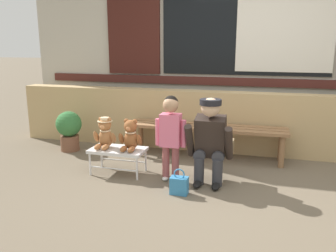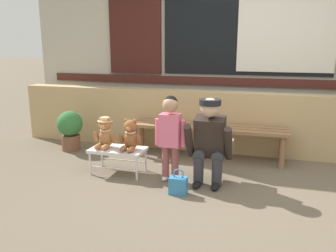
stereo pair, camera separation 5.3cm
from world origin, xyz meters
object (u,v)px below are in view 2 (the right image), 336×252
teddy_bear_plain (130,136)px  potted_plant (70,128)px  teddy_bear_with_hat (105,133)px  handbag_on_ground (178,185)px  adult_crouching (211,140)px  small_display_bench (118,151)px  wooden_bench_long (206,131)px  child_standing (170,129)px

teddy_bear_plain → potted_plant: size_ratio=0.64×
teddy_bear_with_hat → handbag_on_ground: 1.13m
teddy_bear_with_hat → adult_crouching: (1.25, 0.01, 0.01)m
small_display_bench → adult_crouching: bearing=0.5°
teddy_bear_plain → wooden_bench_long: bearing=49.2°
teddy_bear_plain → child_standing: (0.50, -0.05, 0.13)m
teddy_bear_with_hat → small_display_bench: bearing=-0.8°
wooden_bench_long → handbag_on_ground: (-0.06, -1.24, -0.28)m
teddy_bear_with_hat → teddy_bear_plain: size_ratio=1.00×
child_standing → adult_crouching: size_ratio=1.01×
child_standing → wooden_bench_long: bearing=75.2°
adult_crouching → wooden_bench_long: bearing=103.1°
small_display_bench → child_standing: size_ratio=0.67×
wooden_bench_long → small_display_bench: 1.24m
teddy_bear_plain → small_display_bench: bearing=-179.5°
child_standing → handbag_on_ground: (0.18, -0.33, -0.50)m
potted_plant → teddy_bear_plain: bearing=-28.5°
teddy_bear_with_hat → potted_plant: bearing=143.5°
teddy_bear_plain → adult_crouching: bearing=0.5°
small_display_bench → child_standing: 0.73m
potted_plant → wooden_bench_long: bearing=6.0°
small_display_bench → child_standing: child_standing is taller
potted_plant → handbag_on_ground: bearing=-29.0°
teddy_bear_plain → handbag_on_ground: teddy_bear_plain is taller
teddy_bear_with_hat → potted_plant: 1.10m
wooden_bench_long → handbag_on_ground: 1.27m
teddy_bear_with_hat → handbag_on_ground: size_ratio=1.34×
wooden_bench_long → small_display_bench: bearing=-136.4°
teddy_bear_plain → child_standing: size_ratio=0.38×
handbag_on_ground → potted_plant: size_ratio=0.48×
child_standing → adult_crouching: 0.45m
adult_crouching → handbag_on_ground: bearing=-122.6°
child_standing → handbag_on_ground: bearing=-61.7°
adult_crouching → handbag_on_ground: (-0.25, -0.40, -0.38)m
wooden_bench_long → adult_crouching: (0.20, -0.84, 0.11)m
handbag_on_ground → potted_plant: bearing=151.0°
potted_plant → adult_crouching: bearing=-16.8°
teddy_bear_with_hat → potted_plant: teddy_bear_with_hat is taller
wooden_bench_long → teddy_bear_with_hat: size_ratio=5.78×
adult_crouching → potted_plant: bearing=163.2°
wooden_bench_long → teddy_bear_with_hat: 1.36m
teddy_bear_with_hat → wooden_bench_long: bearing=38.8°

